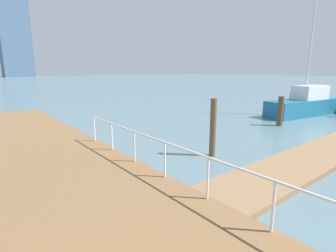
% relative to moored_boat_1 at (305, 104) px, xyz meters
% --- Properties ---
extents(ground_plane, '(300.00, 300.00, 0.00)m').
position_rel_moored_boat_1_xyz_m(ground_plane, '(-13.24, 3.27, -0.87)').
color(ground_plane, slate).
extents(floating_dock, '(14.84, 2.00, 0.18)m').
position_rel_moored_boat_1_xyz_m(floating_dock, '(-9.32, -5.02, -0.78)').
color(floating_dock, '#93704C').
rests_on(floating_dock, ground_plane).
extents(dock_piling_2, '(0.36, 0.36, 1.86)m').
position_rel_moored_boat_1_xyz_m(dock_piling_2, '(-5.26, -0.85, 0.06)').
color(dock_piling_2, brown).
rests_on(dock_piling_2, ground_plane).
extents(dock_piling_3, '(0.33, 0.33, 1.64)m').
position_rel_moored_boat_1_xyz_m(dock_piling_3, '(-0.35, 0.93, -0.05)').
color(dock_piling_3, brown).
rests_on(dock_piling_3, ground_plane).
extents(dock_piling_4, '(0.26, 0.26, 2.37)m').
position_rel_moored_boat_1_xyz_m(dock_piling_4, '(-12.98, -2.20, 0.31)').
color(dock_piling_4, brown).
rests_on(dock_piling_4, ground_plane).
extents(moored_boat_1, '(7.31, 2.87, 9.38)m').
position_rel_moored_boat_1_xyz_m(moored_boat_1, '(0.00, 0.00, 0.00)').
color(moored_boat_1, '#1E6B8C').
rests_on(moored_boat_1, ground_plane).
extents(skyline_tower_3, '(13.28, 14.01, 47.61)m').
position_rel_moored_boat_1_xyz_m(skyline_tower_3, '(2.85, 141.24, 22.93)').
color(skyline_tower_3, slate).
rests_on(skyline_tower_3, ground_plane).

